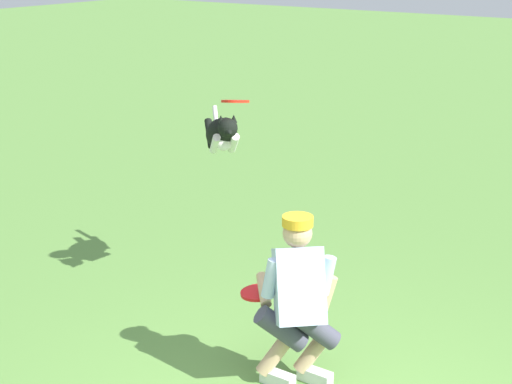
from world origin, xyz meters
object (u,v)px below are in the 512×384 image
Objects in this scene: frisbee_flying at (235,101)px; frisbee_held at (259,293)px; person at (298,298)px; dog at (222,134)px.

frisbee_flying is 1.72m from frisbee_held.
frisbee_flying reaches higher than frisbee_held.
dog is at bearing 11.57° from person.
frisbee_held is (0.38, -0.06, -0.09)m from person.
person is 1.59× the size of dog.
frisbee_held is (-1.12, 1.04, -0.85)m from dog.
dog reaches higher than frisbee_held.
person is at bearing 142.59° from frisbee_flying.
dog is 0.47m from frisbee_flying.
person is 5.33× the size of frisbee_flying.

